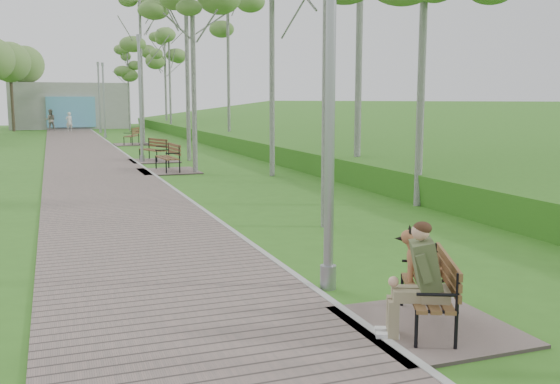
{
  "coord_description": "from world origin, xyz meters",
  "views": [
    {
      "loc": [
        -3.18,
        -8.25,
        2.52
      ],
      "look_at": [
        0.28,
        1.2,
        1.03
      ],
      "focal_mm": 40.0,
      "sensor_mm": 36.0,
      "label": 1
    }
  ],
  "objects": [
    {
      "name": "lamp_post_far",
      "position": [
        0.39,
        41.57,
        2.51
      ],
      "size": [
        0.21,
        0.21,
        5.37
      ],
      "color": "gray",
      "rests_on": "ground"
    },
    {
      "name": "birch_far_a",
      "position": [
        5.77,
        24.11,
        6.89
      ],
      "size": [
        2.47,
        2.47,
        8.78
      ],
      "color": "silver",
      "rests_on": "ground"
    },
    {
      "name": "kerb",
      "position": [
        0.0,
        21.5,
        0.03
      ],
      "size": [
        0.1,
        67.0,
        0.05
      ],
      "primitive_type": "cube",
      "color": "#999993",
      "rests_on": "ground"
    },
    {
      "name": "walkway",
      "position": [
        -1.75,
        21.5,
        0.02
      ],
      "size": [
        3.5,
        67.0,
        0.04
      ],
      "primitive_type": "cube",
      "color": "#6A5C56",
      "rests_on": "ground"
    },
    {
      "name": "lamp_post_third",
      "position": [
        0.23,
        35.2,
        2.32
      ],
      "size": [
        0.19,
        0.19,
        4.97
      ],
      "color": "gray",
      "rests_on": "ground"
    },
    {
      "name": "birch_distant_a",
      "position": [
        2.96,
        44.76,
        5.56
      ],
      "size": [
        2.23,
        2.23,
        7.08
      ],
      "color": "silver",
      "rests_on": "ground"
    },
    {
      "name": "ground",
      "position": [
        0.0,
        0.0,
        0.0
      ],
      "size": [
        120.0,
        120.0,
        0.0
      ],
      "primitive_type": "plane",
      "color": "#34691D",
      "rests_on": "ground"
    },
    {
      "name": "bench_second",
      "position": [
        0.63,
        13.68,
        0.23
      ],
      "size": [
        2.0,
        2.23,
        1.23
      ],
      "color": "#6A5C56",
      "rests_on": "ground"
    },
    {
      "name": "building_north",
      "position": [
        -1.5,
        50.97,
        1.99
      ],
      "size": [
        10.0,
        5.2,
        4.0
      ],
      "color": "#9E9E99",
      "rests_on": "ground"
    },
    {
      "name": "pedestrian_far",
      "position": [
        -3.2,
        46.78,
        0.88
      ],
      "size": [
        0.89,
        0.71,
        1.76
      ],
      "primitive_type": "imported",
      "rotation": [
        0.0,
        0.0,
        3.19
      ],
      "color": "gray",
      "rests_on": "ground"
    },
    {
      "name": "lamp_post_second",
      "position": [
        0.24,
        17.35,
        2.37
      ],
      "size": [
        0.2,
        0.2,
        5.08
      ],
      "color": "gray",
      "rests_on": "ground"
    },
    {
      "name": "lamp_post_near",
      "position": [
        0.22,
        -0.87,
        2.62
      ],
      "size": [
        0.22,
        0.22,
        5.62
      ],
      "color": "gray",
      "rests_on": "ground"
    },
    {
      "name": "pedestrian_near",
      "position": [
        -1.79,
        44.63,
        0.78
      ],
      "size": [
        0.67,
        0.57,
        1.56
      ],
      "primitive_type": "imported",
      "rotation": [
        0.0,
        0.0,
        3.55
      ],
      "color": "silver",
      "rests_on": "ground"
    },
    {
      "name": "birch_far_c",
      "position": [
        5.11,
        37.68,
        6.29
      ],
      "size": [
        2.22,
        2.22,
        8.02
      ],
      "color": "silver",
      "rests_on": "ground"
    },
    {
      "name": "bench_far",
      "position": [
        1.08,
        27.86,
        0.23
      ],
      "size": [
        1.97,
        2.19,
        1.21
      ],
      "color": "#6A5C56",
      "rests_on": "ground"
    },
    {
      "name": "embankment",
      "position": [
        12.0,
        20.0,
        0.0
      ],
      "size": [
        14.0,
        70.0,
        1.6
      ],
      "primitive_type": "cube",
      "color": "#3B7B22",
      "rests_on": "ground"
    },
    {
      "name": "bench_third",
      "position": [
        0.72,
        17.65,
        0.22
      ],
      "size": [
        1.9,
        2.11,
        1.16
      ],
      "color": "#6A5C56",
      "rests_on": "ground"
    },
    {
      "name": "bench_main",
      "position": [
        0.58,
        -2.62,
        0.41
      ],
      "size": [
        1.68,
        1.87,
        1.47
      ],
      "color": "#6A5C56",
      "rests_on": "ground"
    },
    {
      "name": "birch_far_b",
      "position": [
        1.88,
        28.71,
        7.07
      ],
      "size": [
        2.54,
        2.54,
        9.0
      ],
      "color": "silver",
      "rests_on": "ground"
    },
    {
      "name": "birch_distant_b",
      "position": [
        5.77,
        43.34,
        6.25
      ],
      "size": [
        2.55,
        2.55,
        7.96
      ],
      "color": "silver",
      "rests_on": "ground"
    }
  ]
}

